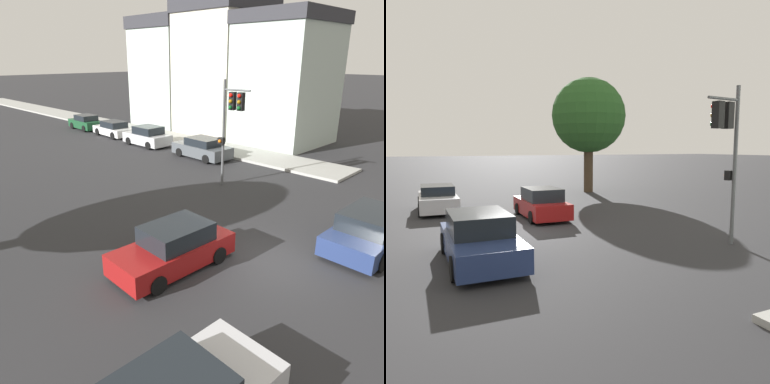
% 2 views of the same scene
% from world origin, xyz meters
% --- Properties ---
extents(ground_plane, '(300.00, 300.00, 0.00)m').
position_xyz_m(ground_plane, '(0.00, 0.00, 0.00)').
color(ground_plane, '#28282B').
extents(sidewalk_strip, '(3.34, 60.00, 0.17)m').
position_xyz_m(sidewalk_strip, '(11.52, 32.23, 0.08)').
color(sidewalk_strip, '#9E9E99').
rests_on(sidewalk_strip, ground_plane).
extents(rowhouse_backdrop, '(7.46, 19.58, 11.32)m').
position_xyz_m(rowhouse_backdrop, '(17.00, 17.04, 5.33)').
color(rowhouse_backdrop, '#ADBCB2').
rests_on(rowhouse_backdrop, ground_plane).
extents(traffic_signal, '(0.68, 1.68, 5.63)m').
position_xyz_m(traffic_signal, '(5.17, 6.28, 3.89)').
color(traffic_signal, '#515456').
rests_on(traffic_signal, ground_plane).
extents(crossing_car_0, '(4.31, 2.05, 1.52)m').
position_xyz_m(crossing_car_0, '(-2.60, 2.22, 0.70)').
color(crossing_car_0, maroon).
rests_on(crossing_car_0, ground_plane).
extents(crossing_car_1, '(4.65, 2.12, 1.52)m').
position_xyz_m(crossing_car_1, '(3.44, -1.93, 0.72)').
color(crossing_car_1, navy).
rests_on(crossing_car_1, ground_plane).
extents(parked_car_0, '(2.12, 4.35, 1.43)m').
position_xyz_m(parked_car_0, '(8.64, 11.56, 0.68)').
color(parked_car_0, '#4C5156').
rests_on(parked_car_0, ground_plane).
extents(parked_car_1, '(2.08, 4.02, 1.54)m').
position_xyz_m(parked_car_1, '(8.41, 17.36, 0.72)').
color(parked_car_1, '#B7B7BC').
rests_on(parked_car_1, ground_plane).
extents(parked_car_2, '(2.00, 4.19, 1.34)m').
position_xyz_m(parked_car_2, '(8.62, 22.47, 0.64)').
color(parked_car_2, silver).
rests_on(parked_car_2, ground_plane).
extents(parked_car_3, '(1.99, 3.95, 1.40)m').
position_xyz_m(parked_car_3, '(8.62, 27.22, 0.66)').
color(parked_car_3, '#194728').
rests_on(parked_car_3, ground_plane).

